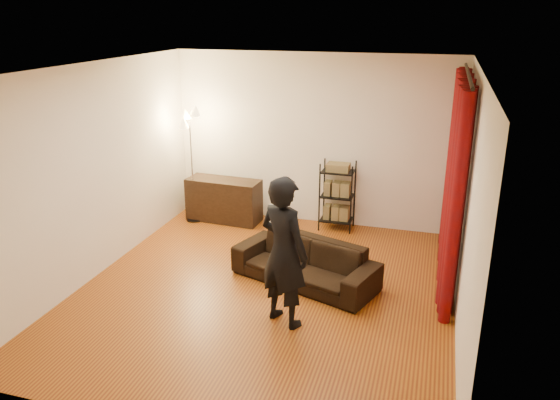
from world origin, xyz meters
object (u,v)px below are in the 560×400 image
(person, at_px, (284,252))
(wire_shelf, at_px, (337,196))
(media_cabinet, at_px, (224,200))
(storage_boxes, at_px, (278,214))
(floor_lamp, at_px, (192,167))
(sofa, at_px, (305,262))

(person, bearing_deg, wire_shelf, -64.24)
(person, bearing_deg, media_cabinet, -29.85)
(person, height_order, storage_boxes, person)
(person, bearing_deg, floor_lamp, -21.95)
(sofa, height_order, floor_lamp, floor_lamp)
(storage_boxes, height_order, wire_shelf, wire_shelf)
(sofa, bearing_deg, wire_shelf, 107.90)
(sofa, distance_m, person, 1.13)
(person, relative_size, storage_boxes, 5.49)
(sofa, xyz_separation_m, person, (0.00, -0.98, 0.58))
(storage_boxes, xyz_separation_m, floor_lamp, (-1.33, -0.33, 0.79))
(wire_shelf, xyz_separation_m, floor_lamp, (-2.31, -0.31, 0.37))
(storage_boxes, relative_size, floor_lamp, 0.17)
(person, xyz_separation_m, media_cabinet, (-1.80, 2.71, -0.50))
(sofa, bearing_deg, person, -70.70)
(media_cabinet, distance_m, floor_lamp, 0.75)
(floor_lamp, bearing_deg, media_cabinet, 16.17)
(floor_lamp, bearing_deg, sofa, -34.97)
(storage_boxes, distance_m, wire_shelf, 1.07)
(wire_shelf, bearing_deg, person, -83.13)
(media_cabinet, height_order, floor_lamp, floor_lamp)
(person, xyz_separation_m, storage_boxes, (-0.95, 2.90, -0.72))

